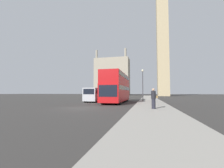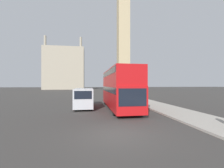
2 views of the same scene
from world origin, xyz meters
TOP-DOWN VIEW (x-y plane):
  - ground_plane at (0.00, 0.00)m, footprint 300.00×300.00m
  - clock_tower at (13.69, 57.51)m, footprint 5.46×5.63m
  - building_block_distant at (-15.07, 78.59)m, footprint 21.50×10.35m
  - red_double_decker_bus at (1.83, 8.62)m, footprint 2.62×10.78m
  - white_van at (-2.14, 9.72)m, footprint 2.07×5.54m
  - street_lamp at (5.73, 10.40)m, footprint 0.36×0.36m

SIDE VIEW (x-z plane):
  - ground_plane at x=0.00m, z-range 0.00..0.00m
  - white_van at x=-2.14m, z-range 0.09..2.36m
  - red_double_decker_bus at x=1.83m, z-range 0.25..4.65m
  - street_lamp at x=5.73m, z-range 1.01..6.11m
  - building_block_distant at x=-15.07m, z-range -2.51..25.76m
  - clock_tower at x=13.69m, z-range 0.83..67.64m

